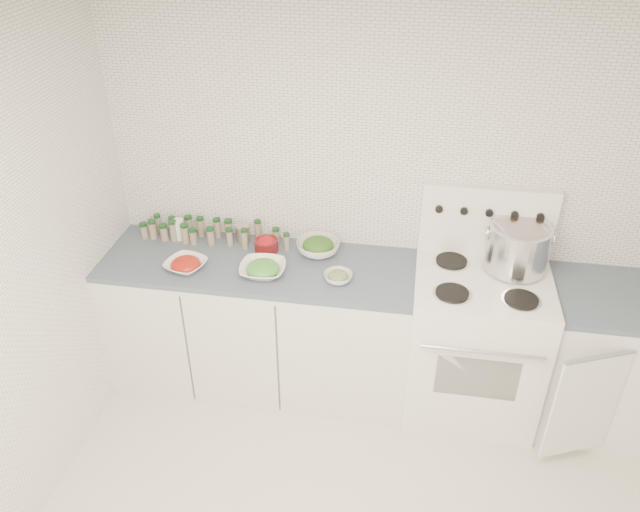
{
  "coord_description": "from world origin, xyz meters",
  "views": [
    {
      "loc": [
        0.04,
        -1.78,
        2.91
      ],
      "look_at": [
        -0.44,
        1.14,
        1.02
      ],
      "focal_mm": 35.0,
      "sensor_mm": 36.0,
      "label": 1
    }
  ],
  "objects_px": {
    "stock_pot": "(518,246)",
    "bowl_snowpea": "(263,269)",
    "stove": "(474,339)",
    "bowl_tomato": "(186,265)"
  },
  "relations": [
    {
      "from": "stock_pot",
      "to": "bowl_snowpea",
      "type": "height_order",
      "value": "stock_pot"
    },
    {
      "from": "stock_pot",
      "to": "bowl_snowpea",
      "type": "relative_size",
      "value": 1.33
    },
    {
      "from": "stove",
      "to": "bowl_tomato",
      "type": "relative_size",
      "value": 4.82
    },
    {
      "from": "stock_pot",
      "to": "bowl_tomato",
      "type": "relative_size",
      "value": 1.29
    },
    {
      "from": "bowl_tomato",
      "to": "bowl_snowpea",
      "type": "bearing_deg",
      "value": 2.72
    },
    {
      "from": "bowl_tomato",
      "to": "stove",
      "type": "bearing_deg",
      "value": 4.33
    },
    {
      "from": "bowl_tomato",
      "to": "bowl_snowpea",
      "type": "distance_m",
      "value": 0.45
    },
    {
      "from": "stock_pot",
      "to": "bowl_tomato",
      "type": "bearing_deg",
      "value": -171.97
    },
    {
      "from": "stove",
      "to": "bowl_snowpea",
      "type": "relative_size",
      "value": 4.98
    },
    {
      "from": "stove",
      "to": "bowl_snowpea",
      "type": "distance_m",
      "value": 1.32
    }
  ]
}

